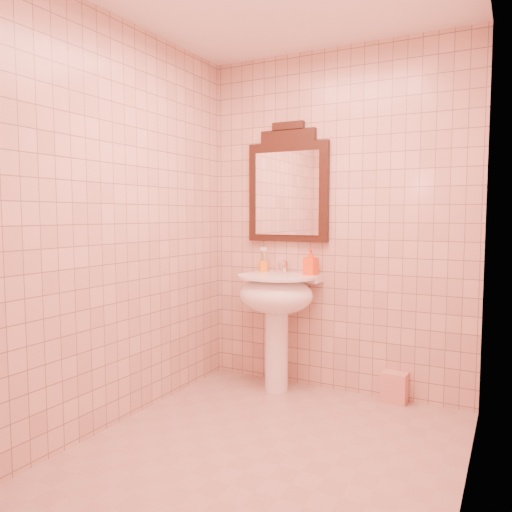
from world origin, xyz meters
The scene contains 8 objects.
floor centered at (0.00, 0.00, 0.00)m, with size 2.20×2.20×0.00m, color tan.
back_wall centered at (0.00, 1.10, 1.25)m, with size 2.00×0.02×2.50m, color #DAAC98.
pedestal_sink centered at (-0.37, 0.87, 0.66)m, with size 0.58×0.58×0.86m.
faucet centered at (-0.37, 1.01, 0.92)m, with size 0.04×0.16×0.11m.
mirror centered at (-0.37, 1.07, 1.52)m, with size 0.64×0.06×0.90m.
toothbrush_cup centered at (-0.55, 1.03, 0.91)m, with size 0.07×0.07×0.17m.
soap_dispenser centered at (-0.15, 1.01, 0.96)m, with size 0.09×0.09×0.19m, color #EA4913.
towel centered at (0.46, 1.04, 0.11)m, with size 0.17×0.12×0.21m, color pink.
Camera 1 is at (1.17, -2.41, 1.30)m, focal length 35.00 mm.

